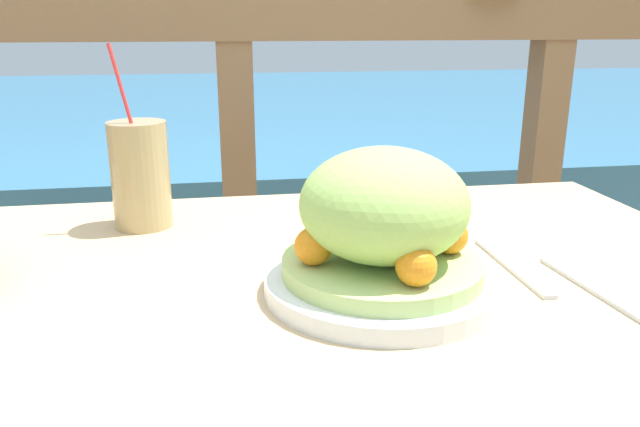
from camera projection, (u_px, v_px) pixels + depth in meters
The scene contains 7 objects.
patio_table at pixel (263, 363), 0.74m from camera, with size 1.19×0.72×0.75m.
railing_fence at pixel (238, 166), 1.30m from camera, with size 2.80×0.08×1.09m.
sea_backdrop at pixel (224, 148), 3.79m from camera, with size 12.00×4.00×0.58m.
salad_plate at pixel (383, 231), 0.66m from camera, with size 0.25×0.25×0.16m.
drink_glass at pixel (140, 175), 0.87m from camera, with size 0.08×0.08×0.25m.
fork at pixel (512, 266), 0.74m from camera, with size 0.02×0.18×0.00m.
knife at pixel (594, 288), 0.68m from camera, with size 0.03×0.18×0.00m.
Camera 1 is at (-0.04, -0.65, 1.03)m, focal length 35.00 mm.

